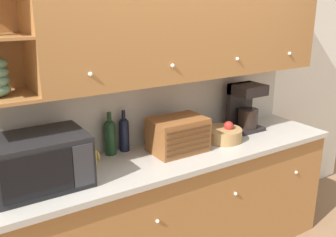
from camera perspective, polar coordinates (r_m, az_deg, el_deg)
name	(u,v)px	position (r m, az deg, el deg)	size (l,w,h in m)	color
wall_back	(151,97)	(2.92, -2.58, 3.23)	(5.09, 0.06, 2.60)	white
counter_unit	(174,210)	(2.97, 0.99, -13.72)	(2.71, 0.64, 0.95)	#A36B38
backsplash_panel	(154,109)	(2.91, -2.20, 1.51)	(2.69, 0.01, 0.53)	#B7B2A8
upper_cabinets	(185,27)	(2.74, 2.59, 13.73)	(2.69, 0.40, 0.72)	#A36B38
microwave	(40,161)	(2.34, -18.92, -6.19)	(0.54, 0.40, 0.32)	black
mug	(91,157)	(2.60, -11.62, -5.77)	(0.10, 0.08, 0.10)	gold
second_wine_bottle	(110,136)	(2.71, -8.83, -2.58)	(0.08, 0.08, 0.32)	#19381E
wine_bottle	(124,133)	(2.76, -6.72, -2.17)	(0.07, 0.07, 0.31)	black
bread_box	(178,135)	(2.74, 1.51, -2.51)	(0.40, 0.28, 0.25)	brown
fruit_basket	(223,134)	(3.00, 8.38, -2.38)	(0.30, 0.30, 0.16)	#A87F4C
coffee_maker	(245,107)	(3.26, 11.63, 1.79)	(0.26, 0.23, 0.40)	black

